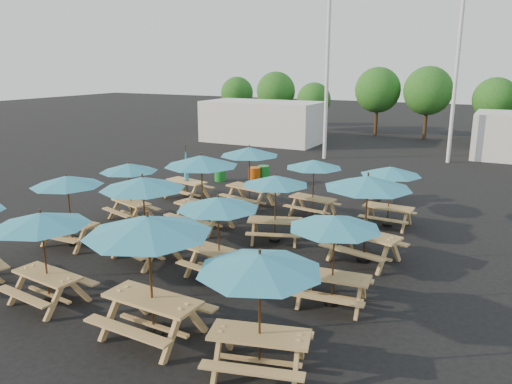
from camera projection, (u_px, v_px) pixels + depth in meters
The scene contains 30 objects.
ground at pixel (234, 236), 15.87m from camera, with size 120.00×120.00×0.00m, color black.
picnic_unit_1 at pixel (67, 184), 14.63m from camera, with size 2.13×2.13×2.16m.
picnic_unit_2 at pixel (129, 170), 17.05m from camera, with size 2.46×2.46×2.04m.
picnic_unit_3 at pixel (187, 176), 20.09m from camera, with size 2.00×1.83×2.21m.
picnic_unit_4 at pixel (41, 224), 10.94m from camera, with size 2.33×2.33×2.19m.
picnic_unit_5 at pixel (143, 187), 13.45m from camera, with size 2.87×2.87×2.39m.
picnic_unit_6 at pixel (201, 164), 16.05m from camera, with size 2.82×2.82×2.49m.
picnic_unit_7 at pixel (249, 154), 18.70m from camera, with size 2.62×2.62×2.31m.
picnic_unit_8 at pixel (148, 231), 9.47m from camera, with size 2.58×2.58×2.55m.
picnic_unit_9 at pixel (218, 207), 12.36m from camera, with size 2.39×2.39×2.15m.
picnic_unit_10 at pixel (275, 183), 14.95m from camera, with size 2.60×2.60×2.10m.
picnic_unit_11 at pixel (314, 167), 17.49m from camera, with size 2.28×2.28×2.08m.
picnic_unit_12 at pixel (260, 268), 8.40m from camera, with size 2.68×2.68×2.26m.
picnic_unit_13 at pixel (335, 226), 10.91m from camera, with size 2.27×2.27×2.14m.
picnic_unit_14 at pixel (368, 186), 13.31m from camera, with size 2.85×2.85×2.45m.
picnic_unit_15 at pixel (391, 174), 16.38m from camera, with size 2.11×2.11×2.07m.
waste_bin_0 at pixel (220, 172), 23.18m from camera, with size 0.52×0.52×0.84m, color #188529.
waste_bin_1 at pixel (263, 175), 22.61m from camera, with size 0.52×0.52×0.84m, color #188529.
waste_bin_2 at pixel (254, 177), 22.26m from camera, with size 0.52×0.52×0.84m, color #C34E0B.
waste_bin_3 at pixel (374, 188), 20.20m from camera, with size 0.52×0.52×0.84m, color #C34E0B.
waste_bin_4 at pixel (388, 192), 19.65m from camera, with size 0.52×0.52×0.84m, color gray.
mast_0 at pixel (328, 51), 27.30m from camera, with size 0.20×0.20×12.00m, color silver.
mast_1 at pixel (459, 50), 26.14m from camera, with size 0.20×0.20×12.00m, color silver.
event_tent_0 at pixel (262, 122), 34.56m from camera, with size 8.00×4.00×2.80m, color silver.
tree_0 at pixel (237, 93), 43.13m from camera, with size 2.80×2.80×4.24m.
tree_1 at pixel (276, 91), 39.97m from camera, with size 3.11×3.11×4.72m.
tree_2 at pixel (314, 100), 38.40m from camera, with size 2.59×2.59×3.93m.
tree_3 at pixel (378, 90), 37.07m from camera, with size 3.36×3.36×5.09m.
tree_4 at pixel (428, 91), 35.04m from camera, with size 3.41×3.41×5.17m.
tree_5 at pixel (495, 99), 33.60m from camera, with size 2.94×2.94×4.45m.
Camera 1 is at (7.48, -13.03, 5.32)m, focal length 35.00 mm.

